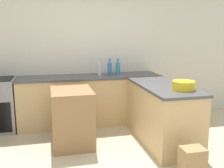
{
  "coord_description": "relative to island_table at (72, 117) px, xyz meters",
  "views": [
    {
      "loc": [
        -0.71,
        -2.98,
        1.72
      ],
      "look_at": [
        0.17,
        0.68,
        0.97
      ],
      "focal_mm": 42.0,
      "sensor_mm": 36.0,
      "label": 1
    }
  ],
  "objects": [
    {
      "name": "island_table",
      "position": [
        0.0,
        0.0,
        0.0
      ],
      "size": [
        0.61,
        0.77,
        0.86
      ],
      "color": "#997047",
      "rests_on": "ground_plane"
    },
    {
      "name": "counter_back",
      "position": [
        0.41,
        0.87,
        0.03
      ],
      "size": [
        2.63,
        0.62,
        0.92
      ],
      "color": "#D6B27A",
      "rests_on": "ground_plane"
    },
    {
      "name": "water_bottle_blue",
      "position": [
        0.79,
        0.89,
        0.61
      ],
      "size": [
        0.08,
        0.08,
        0.31
      ],
      "color": "#386BB7",
      "rests_on": "counter_back"
    },
    {
      "name": "mixing_bowl",
      "position": [
        1.51,
        -0.62,
        0.55
      ],
      "size": [
        0.31,
        0.31,
        0.13
      ],
      "color": "yellow",
      "rests_on": "counter_peninsula"
    },
    {
      "name": "counter_peninsula",
      "position": [
        1.38,
        -0.21,
        0.03
      ],
      "size": [
        0.69,
        1.6,
        0.92
      ],
      "color": "#D6B27A",
      "rests_on": "ground_plane"
    },
    {
      "name": "dish_soap_bottle",
      "position": [
        0.97,
        0.96,
        0.61
      ],
      "size": [
        0.09,
        0.09,
        0.3
      ],
      "color": "#338CBF",
      "rests_on": "counter_back"
    },
    {
      "name": "paper_bag",
      "position": [
        1.29,
        -1.32,
        -0.24
      ],
      "size": [
        0.28,
        0.22,
        0.39
      ],
      "color": "#A88456",
      "rests_on": "ground_plane"
    },
    {
      "name": "vinegar_bottle_clear",
      "position": [
        0.6,
        0.89,
        0.59
      ],
      "size": [
        0.06,
        0.06,
        0.24
      ],
      "color": "silver",
      "rests_on": "counter_back"
    },
    {
      "name": "wall_back",
      "position": [
        0.41,
        1.2,
        0.92
      ],
      "size": [
        8.0,
        0.06,
        2.7
      ],
      "color": "silver",
      "rests_on": "ground_plane"
    }
  ]
}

